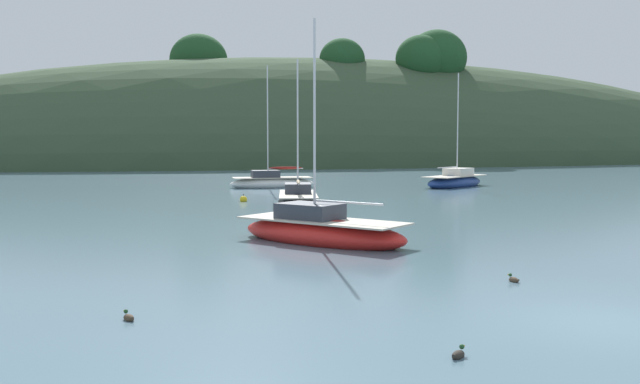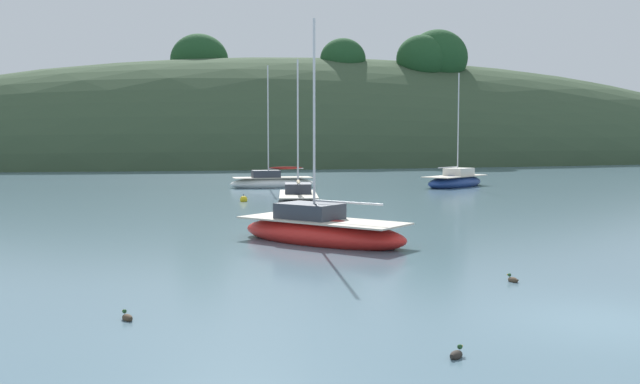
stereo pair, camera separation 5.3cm
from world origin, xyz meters
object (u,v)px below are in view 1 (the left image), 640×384
at_px(sailboat_black_sloop, 321,231).
at_px(duck_trailing, 129,318).
at_px(sailboat_red_portside, 298,200).
at_px(sailboat_navy_dinghy, 455,181).
at_px(mooring_buoy_inner, 243,200).
at_px(duck_lone_right, 514,280).
at_px(duck_lone_left, 458,355).
at_px(sailboat_white_near, 272,182).

relative_size(sailboat_black_sloop, duck_trailing, 19.84).
distance_m(sailboat_red_portside, sailboat_navy_dinghy, 20.40).
bearing_deg(mooring_buoy_inner, sailboat_red_portside, -64.58).
bearing_deg(duck_trailing, sailboat_red_portside, 66.48).
distance_m(sailboat_black_sloop, mooring_buoy_inner, 17.05).
relative_size(mooring_buoy_inner, duck_trailing, 1.30).
height_order(sailboat_red_portside, duck_lone_right, sailboat_red_portside).
xyz_separation_m(sailboat_red_portside, sailboat_navy_dinghy, (16.03, 12.61, 0.03)).
height_order(duck_lone_left, duck_lone_right, same).
xyz_separation_m(sailboat_black_sloop, duck_trailing, (-6.97, -9.26, -0.36)).
xyz_separation_m(sailboat_black_sloop, sailboat_white_near, (4.73, 28.38, -0.01)).
xyz_separation_m(mooring_buoy_inner, duck_lone_right, (2.35, -25.19, -0.07)).
relative_size(sailboat_red_portside, sailboat_navy_dinghy, 0.91).
bearing_deg(sailboat_red_portside, duck_lone_left, -99.18).
height_order(sailboat_white_near, mooring_buoy_inner, sailboat_white_near).
relative_size(sailboat_navy_dinghy, duck_lone_right, 21.14).
relative_size(sailboat_red_portside, duck_lone_left, 21.30).
relative_size(sailboat_black_sloop, sailboat_navy_dinghy, 0.91).
xyz_separation_m(sailboat_white_near, duck_trailing, (-11.69, -37.65, -0.35)).
relative_size(sailboat_red_portside, mooring_buoy_inner, 15.15).
distance_m(mooring_buoy_inner, duck_lone_left, 30.59).
distance_m(sailboat_red_portside, duck_lone_right, 20.72).
relative_size(sailboat_navy_dinghy, duck_lone_left, 23.46).
xyz_separation_m(mooring_buoy_inner, duck_lone_left, (-2.08, -30.52, -0.07)).
height_order(sailboat_black_sloop, duck_trailing, sailboat_black_sloop).
distance_m(sailboat_white_near, mooring_buoy_inner, 12.14).
xyz_separation_m(sailboat_white_near, mooring_buoy_inner, (-4.32, -11.34, -0.28)).
bearing_deg(duck_lone_right, sailboat_white_near, 86.92).
height_order(sailboat_white_near, duck_lone_left, sailboat_white_near).
bearing_deg(mooring_buoy_inner, sailboat_black_sloop, -91.36).
bearing_deg(duck_lone_left, sailboat_black_sloop, 82.92).
bearing_deg(sailboat_red_portside, duck_lone_right, -89.38).
distance_m(sailboat_white_near, duck_lone_left, 42.34).
xyz_separation_m(duck_lone_left, duck_lone_right, (4.43, 5.33, 0.00)).
xyz_separation_m(sailboat_white_near, duck_lone_right, (-1.97, -36.53, -0.35)).
height_order(sailboat_navy_dinghy, duck_lone_right, sailboat_navy_dinghy).
distance_m(sailboat_navy_dinghy, mooring_buoy_inner, 19.90).
height_order(sailboat_black_sloop, duck_lone_left, sailboat_black_sloop).
xyz_separation_m(sailboat_white_near, duck_lone_left, (-6.40, -41.86, -0.35)).
xyz_separation_m(sailboat_navy_dinghy, duck_lone_left, (-20.24, -38.64, -0.37)).
relative_size(mooring_buoy_inner, duck_lone_right, 1.27).
xyz_separation_m(sailboat_red_portside, duck_lone_left, (-4.21, -26.04, -0.34)).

